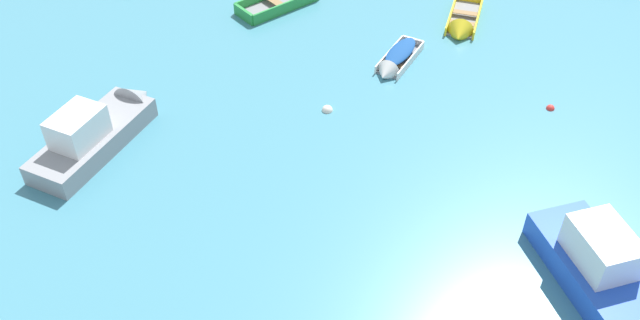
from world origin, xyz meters
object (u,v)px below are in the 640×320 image
Objects in this scene: motor_launch_grey_cluster_inner at (99,128)px; rowboat_white_near_left at (395,61)px; motor_launch_blue_near_right at (616,292)px; mooring_buoy_near_foreground at (327,110)px; rowboat_yellow_far_back at (461,27)px; mooring_buoy_central at (550,109)px.

motor_launch_grey_cluster_inner is 1.81× the size of rowboat_white_near_left.
motor_launch_blue_near_right is 15.32× the size of mooring_buoy_near_foreground.
motor_launch_grey_cluster_inner is (-15.88, 6.76, -0.03)m from motor_launch_blue_near_right.
motor_launch_grey_cluster_inner is 1.49× the size of rowboat_yellow_far_back.
mooring_buoy_near_foreground is (-8.36, -0.27, 0.00)m from mooring_buoy_central.
motor_launch_blue_near_right is 17.26m from motor_launch_grey_cluster_inner.
mooring_buoy_near_foreground is (7.93, 1.94, -0.59)m from motor_launch_grey_cluster_inner.
motor_launch_blue_near_right is at bearing -92.61° from mooring_buoy_central.
mooring_buoy_near_foreground is at bearing -178.15° from mooring_buoy_central.
rowboat_white_near_left is (10.63, 4.89, -0.32)m from motor_launch_grey_cluster_inner.
rowboat_white_near_left reaches higher than mooring_buoy_central.
mooring_buoy_central is 8.36m from mooring_buoy_near_foreground.
rowboat_white_near_left is at bearing 154.63° from mooring_buoy_central.
mooring_buoy_near_foreground is (-2.70, -2.95, -0.27)m from rowboat_white_near_left.
mooring_buoy_near_foreground is at bearing 132.43° from motor_launch_blue_near_right.
rowboat_white_near_left is at bearing -137.19° from rowboat_yellow_far_back.
rowboat_yellow_far_back is at bearing 29.42° from motor_launch_grey_cluster_inner.
mooring_buoy_central is at bearing -25.37° from rowboat_white_near_left.
rowboat_yellow_far_back is 12.29× the size of mooring_buoy_central.
motor_launch_blue_near_right reaches higher than mooring_buoy_near_foreground.
rowboat_yellow_far_back is 8.14m from mooring_buoy_near_foreground.
rowboat_white_near_left is 10.08× the size of mooring_buoy_central.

